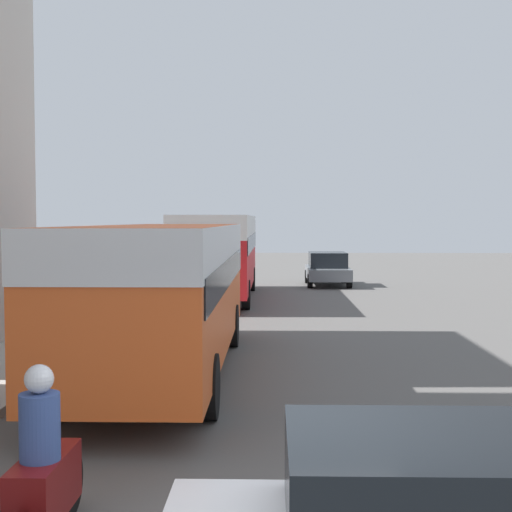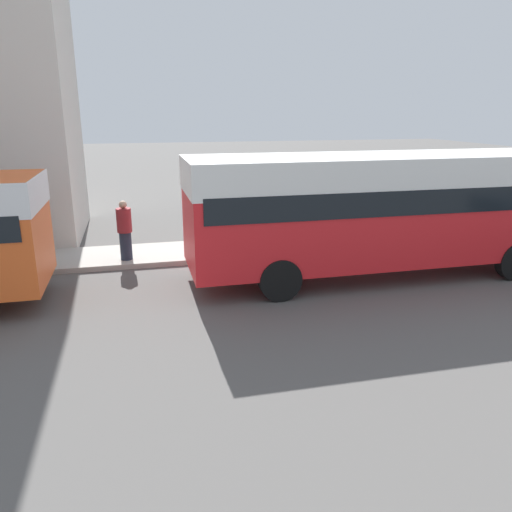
{
  "view_description": "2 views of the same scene",
  "coord_description": "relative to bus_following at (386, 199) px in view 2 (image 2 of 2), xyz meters",
  "views": [
    {
      "loc": [
        0.11,
        -5.33,
        3.01
      ],
      "look_at": [
        -0.42,
        16.86,
        1.88
      ],
      "focal_mm": 50.0,
      "sensor_mm": 36.0,
      "label": 1
    },
    {
      "loc": [
        9.59,
        15.37,
        4.25
      ],
      "look_at": [
        -1.0,
        17.96,
        1.04
      ],
      "focal_mm": 35.0,
      "sensor_mm": 36.0,
      "label": 2
    }
  ],
  "objects": [
    {
      "name": "bus_following",
      "position": [
        0.0,
        0.0,
        0.0
      ],
      "size": [
        2.63,
        10.24,
        3.17
      ],
      "color": "red",
      "rests_on": "ground_plane"
    },
    {
      "name": "pedestrian_near_curb",
      "position": [
        -2.55,
        -6.61,
        -1.05
      ],
      "size": [
        0.41,
        0.41,
        1.69
      ],
      "color": "#232838",
      "rests_on": "sidewalk"
    }
  ]
}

